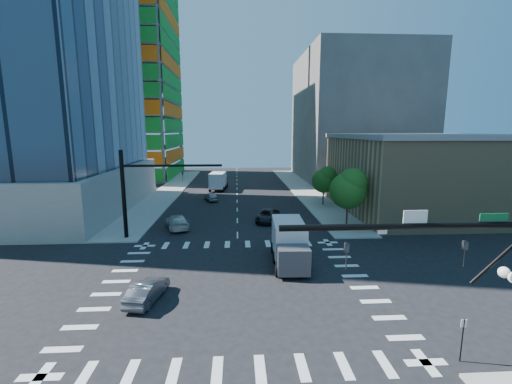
{
  "coord_description": "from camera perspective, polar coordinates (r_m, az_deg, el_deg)",
  "views": [
    {
      "loc": [
        0.0,
        -23.27,
        11.0
      ],
      "look_at": [
        1.77,
        8.0,
        5.39
      ],
      "focal_mm": 24.0,
      "sensor_mm": 36.0,
      "label": 1
    }
  ],
  "objects": [
    {
      "name": "tree_south",
      "position": [
        39.77,
        15.33,
        0.65
      ],
      "size": [
        4.16,
        4.16,
        6.82
      ],
      "color": "#382316",
      "rests_on": "sidewalk_ne"
    },
    {
      "name": "box_truck_near",
      "position": [
        28.9,
        5.64,
        -9.08
      ],
      "size": [
        3.01,
        6.57,
        3.39
      ],
      "rotation": [
        0.0,
        0.0,
        -0.04
      ],
      "color": "black",
      "rests_on": "ground"
    },
    {
      "name": "tree_north",
      "position": [
        51.33,
        11.4,
        2.1
      ],
      "size": [
        3.54,
        3.52,
        5.78
      ],
      "color": "#382316",
      "rests_on": "sidewalk_ne"
    },
    {
      "name": "road_markings",
      "position": [
        25.74,
        -3.03,
        -15.15
      ],
      "size": [
        20.0,
        20.0,
        0.01
      ],
      "primitive_type": "cube",
      "color": "silver",
      "rests_on": "ground"
    },
    {
      "name": "signal_mast_se",
      "position": [
        16.93,
        36.89,
        -12.68
      ],
      "size": [
        10.51,
        2.48,
        9.0
      ],
      "color": "black",
      "rests_on": "sidewalk_se"
    },
    {
      "name": "car_sb_cross",
      "position": [
        24.36,
        -17.68,
        -15.38
      ],
      "size": [
        2.24,
        4.4,
        1.38
      ],
      "primitive_type": "imported",
      "rotation": [
        0.0,
        0.0,
        2.95
      ],
      "color": "#525257",
      "rests_on": "ground"
    },
    {
      "name": "car_sb_near",
      "position": [
        40.3,
        -12.99,
        -4.82
      ],
      "size": [
        3.64,
        5.71,
        1.54
      ],
      "primitive_type": "imported",
      "rotation": [
        0.0,
        0.0,
        3.44
      ],
      "color": "silver",
      "rests_on": "ground"
    },
    {
      "name": "no_parking_sign",
      "position": [
        20.26,
        31.19,
        -19.75
      ],
      "size": [
        0.3,
        0.06,
        2.2
      ],
      "color": "black",
      "rests_on": "ground"
    },
    {
      "name": "sidewalk_nw",
      "position": [
        65.41,
        -14.2,
        0.22
      ],
      "size": [
        5.0,
        60.0,
        0.15
      ],
      "primitive_type": "cube",
      "color": "gray",
      "rests_on": "ground"
    },
    {
      "name": "bg_building_ne",
      "position": [
        82.85,
        16.14,
        11.84
      ],
      "size": [
        24.0,
        30.0,
        28.0
      ],
      "primitive_type": "cube",
      "color": "#5C5753",
      "rests_on": "ground"
    },
    {
      "name": "box_truck_far",
      "position": [
        65.2,
        -6.22,
        1.71
      ],
      "size": [
        3.42,
        6.69,
        3.38
      ],
      "rotation": [
        0.0,
        0.0,
        3.03
      ],
      "color": "black",
      "rests_on": "ground"
    },
    {
      "name": "commercial_building",
      "position": [
        52.03,
        25.55,
        2.88
      ],
      "size": [
        20.5,
        22.5,
        10.6
      ],
      "color": "tan",
      "rests_on": "ground"
    },
    {
      "name": "car_sb_mid",
      "position": [
        54.97,
        -7.48,
        -0.76
      ],
      "size": [
        2.8,
        4.29,
        1.36
      ],
      "primitive_type": "imported",
      "rotation": [
        0.0,
        0.0,
        3.47
      ],
      "color": "gray",
      "rests_on": "ground"
    },
    {
      "name": "car_nb_far",
      "position": [
        42.16,
        1.96,
        -3.97
      ],
      "size": [
        3.65,
        5.6,
        1.43
      ],
      "primitive_type": "imported",
      "rotation": [
        0.0,
        0.0,
        -0.27
      ],
      "color": "black",
      "rests_on": "ground"
    },
    {
      "name": "sidewalk_ne",
      "position": [
        65.41,
        7.83,
        0.44
      ],
      "size": [
        5.0,
        60.0,
        0.15
      ],
      "primitive_type": "cube",
      "color": "gray",
      "rests_on": "ground"
    },
    {
      "name": "construction_building",
      "position": [
        90.53,
        -21.95,
        18.09
      ],
      "size": [
        25.16,
        34.5,
        70.6
      ],
      "color": "slate",
      "rests_on": "ground"
    },
    {
      "name": "signal_mast_nw",
      "position": [
        36.6,
        -19.05,
        0.94
      ],
      "size": [
        10.2,
        0.4,
        9.0
      ],
      "color": "black",
      "rests_on": "sidewalk_nw"
    },
    {
      "name": "ground",
      "position": [
        25.74,
        -3.03,
        -15.16
      ],
      "size": [
        160.0,
        160.0,
        0.0
      ],
      "primitive_type": "plane",
      "color": "black",
      "rests_on": "ground"
    }
  ]
}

